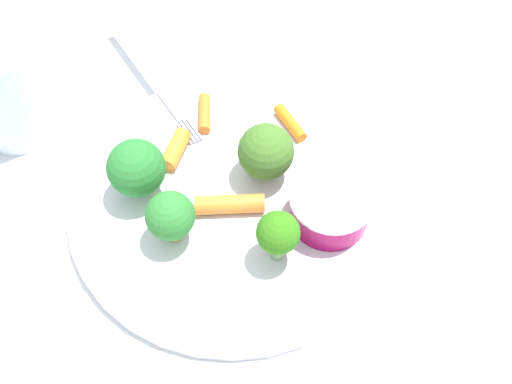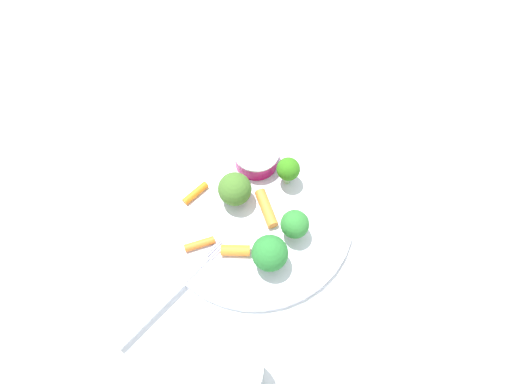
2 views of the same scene
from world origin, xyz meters
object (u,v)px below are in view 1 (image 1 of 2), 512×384
Objects in this scene: broccoli_floret_1 at (278,234)px; fork at (153,81)px; plate at (235,198)px; carrot_stick_2 at (204,113)px; carrot_stick_1 at (230,204)px; broccoli_floret_3 at (170,216)px; carrot_stick_3 at (291,123)px; broccoli_floret_2 at (266,152)px; sauce_cup at (330,208)px; broccoli_floret_0 at (136,168)px; carrot_stick_0 at (175,149)px; drinking_glass at (4,91)px.

fork is (-0.09, -0.19, -0.03)m from broccoli_floret_1.
carrot_stick_2 reaches higher than plate.
broccoli_floret_1 is 0.06m from carrot_stick_1.
broccoli_floret_3 is 0.15m from carrot_stick_3.
broccoli_floret_2 is at bearing 162.28° from plate.
sauce_cup is 1.17× the size of broccoli_floret_0.
broccoli_floret_0 reaches higher than fork.
plate is 0.08m from broccoli_floret_0.
sauce_cup is 1.59× the size of carrot_stick_2.
drinking_glass reaches higher than carrot_stick_0.
fork is at bearing -114.72° from plate.
carrot_stick_2 is at bearing -128.01° from plate.
broccoli_floret_0 is 1.47× the size of carrot_stick_0.
broccoli_floret_1 is 0.89× the size of carrot_stick_1.
broccoli_floret_0 is at bearing 89.56° from drinking_glass.
sauce_cup is 1.23× the size of broccoli_floret_2.
broccoli_floret_3 is at bearing 36.75° from carrot_stick_0.
broccoli_floret_2 is at bearing 174.71° from carrot_stick_1.
carrot_stick_1 reaches higher than fork.
broccoli_floret_1 is 0.55× the size of drinking_glass.
broccoli_floret_1 reaches higher than carrot_stick_1.
carrot_stick_0 is at bearing 106.91° from drinking_glass.
carrot_stick_2 is (-0.02, -0.08, -0.02)m from broccoli_floret_2.
carrot_stick_3 is 0.46× the size of drinking_glass.
sauce_cup is 0.07m from broccoli_floret_2.
plate is 0.22m from drinking_glass.
fork is (-0.08, -0.14, -0.01)m from carrot_stick_1.
drinking_glass is at bearing -78.22° from sauce_cup.
carrot_stick_0 is 0.68× the size of carrot_stick_1.
broccoli_floret_2 is 0.08m from carrot_stick_0.
carrot_stick_3 is 0.24× the size of fork.
carrot_stick_3 is 0.14m from fork.
broccoli_floret_3 is at bearing 84.02° from drinking_glass.
broccoli_floret_3 is 0.29× the size of fork.
broccoli_floret_3 is 1.30× the size of carrot_stick_0.
carrot_stick_0 reaches higher than carrot_stick_3.
carrot_stick_0 is 0.93× the size of carrot_stick_2.
fork is at bearing -135.35° from broccoli_floret_3.
broccoli_floret_3 is at bearing 25.29° from carrot_stick_2.
broccoli_floret_2 is 0.23m from drinking_glass.
carrot_stick_1 reaches higher than carrot_stick_2.
carrot_stick_1 is 0.10m from carrot_stick_3.
broccoli_floret_2 reaches higher than plate.
carrot_stick_0 is (0.02, -0.14, -0.01)m from sauce_cup.
broccoli_floret_3 reaches higher than carrot_stick_3.
broccoli_floret_3 is (0.06, -0.02, 0.03)m from plate.
broccoli_floret_1 is 0.13m from carrot_stick_3.
carrot_stick_3 reaches higher than plate.
carrot_stick_1 reaches higher than carrot_stick_3.
drinking_glass is (0.07, -0.22, 0.00)m from broccoli_floret_2.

